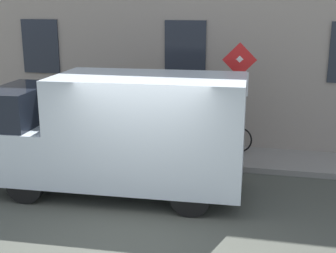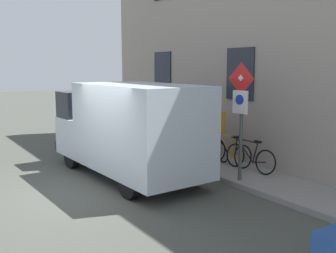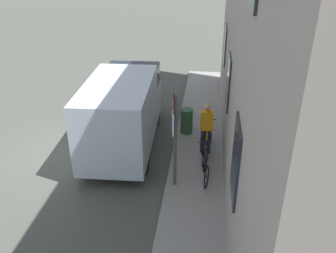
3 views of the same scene
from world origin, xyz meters
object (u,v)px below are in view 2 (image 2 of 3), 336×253
at_px(delivery_van, 128,128).
at_px(litter_bin, 172,141).
at_px(bicycle_blue, 212,147).
at_px(bicycle_black, 250,157).
at_px(bicycle_orange, 230,152).
at_px(sign_post_stacked, 241,105).
at_px(pedestrian, 217,130).

bearing_deg(delivery_van, litter_bin, -67.21).
height_order(delivery_van, bicycle_blue, delivery_van).
bearing_deg(bicycle_black, bicycle_orange, -4.57).
relative_size(sign_post_stacked, delivery_van, 0.51).
bearing_deg(pedestrian, bicycle_black, -0.47).
relative_size(delivery_van, pedestrian, 3.14).
height_order(delivery_van, bicycle_black, delivery_van).
height_order(bicycle_black, bicycle_blue, same).
bearing_deg(pedestrian, sign_post_stacked, -26.44).
xyz_separation_m(bicycle_blue, litter_bin, (-0.74, 1.08, 0.08)).
bearing_deg(bicycle_orange, delivery_van, 71.34).
height_order(sign_post_stacked, pedestrian, sign_post_stacked).
bearing_deg(bicycle_blue, bicycle_orange, -171.69).
bearing_deg(delivery_van, bicycle_orange, -110.55).
distance_m(delivery_van, litter_bin, 2.38).
bearing_deg(bicycle_orange, bicycle_blue, -0.44).
height_order(delivery_van, litter_bin, delivery_van).
xyz_separation_m(sign_post_stacked, bicycle_black, (0.88, 0.51, -1.50)).
bearing_deg(bicycle_blue, sign_post_stacked, 165.65).
bearing_deg(bicycle_black, delivery_van, 53.80).
bearing_deg(bicycle_black, bicycle_blue, -4.59).
height_order(bicycle_orange, pedestrian, pedestrian).
bearing_deg(sign_post_stacked, bicycle_blue, 67.27).
bearing_deg(litter_bin, bicycle_blue, -55.45).
distance_m(sign_post_stacked, pedestrian, 2.25).
relative_size(bicycle_blue, litter_bin, 1.91).
distance_m(sign_post_stacked, bicycle_orange, 2.18).
relative_size(sign_post_stacked, bicycle_blue, 1.62).
bearing_deg(sign_post_stacked, bicycle_orange, 56.06).
height_order(bicycle_black, litter_bin, litter_bin).
bearing_deg(litter_bin, delivery_van, -154.96).
xyz_separation_m(delivery_van, pedestrian, (2.75, -0.37, -0.26)).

